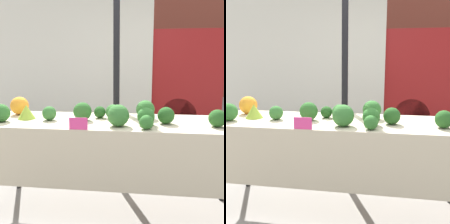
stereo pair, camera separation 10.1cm
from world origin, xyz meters
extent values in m
plane|color=gray|center=(0.00, 0.00, 0.00)|extent=(40.00, 40.00, 0.00)
cube|color=brown|center=(0.00, 9.04, 3.24)|extent=(16.00, 0.60, 6.48)
cylinder|color=black|center=(-0.03, 0.60, 1.11)|extent=(0.07, 0.07, 2.21)
cube|color=silver|center=(-1.45, 3.69, 1.48)|extent=(3.74, 1.82, 2.34)
cube|color=maroon|center=(1.09, 3.69, 1.16)|extent=(1.33, 1.68, 1.69)
cylinder|color=black|center=(0.96, 2.96, 0.35)|extent=(0.69, 0.22, 0.69)
cylinder|color=black|center=(0.96, 4.42, 0.35)|extent=(0.69, 0.22, 0.69)
cylinder|color=black|center=(-2.47, 2.96, 0.35)|extent=(0.69, 0.22, 0.69)
cylinder|color=black|center=(-2.47, 4.42, 0.35)|extent=(0.69, 0.22, 0.69)
cube|color=beige|center=(0.00, 0.00, 0.85)|extent=(2.30, 0.72, 0.03)
cube|color=beige|center=(0.00, -0.35, 0.60)|extent=(2.30, 0.01, 0.48)
cylinder|color=black|center=(-1.09, 0.30, 0.42)|extent=(0.05, 0.05, 0.84)
sphere|color=orange|center=(-0.95, 0.17, 0.96)|extent=(0.18, 0.18, 0.18)
cone|color=#93B238|center=(-0.80, -0.02, 0.93)|extent=(0.16, 0.16, 0.13)
sphere|color=#285B23|center=(-0.26, -0.02, 0.95)|extent=(0.17, 0.17, 0.17)
sphere|color=#23511E|center=(0.88, -0.12, 0.94)|extent=(0.14, 0.14, 0.14)
sphere|color=#336B2D|center=(0.08, -0.20, 0.96)|extent=(0.18, 0.18, 0.18)
sphere|color=#23511E|center=(-0.13, 0.11, 0.92)|extent=(0.11, 0.11, 0.11)
sphere|color=#2D6628|center=(-0.97, -0.16, 0.95)|extent=(0.16, 0.16, 0.16)
sphere|color=#336B2D|center=(-0.57, -0.05, 0.93)|extent=(0.13, 0.13, 0.13)
sphere|color=#2D6628|center=(0.30, -0.13, 0.94)|extent=(0.15, 0.15, 0.15)
sphere|color=#336B2D|center=(0.00, 0.07, 0.94)|extent=(0.14, 0.14, 0.14)
sphere|color=#23511E|center=(0.47, -0.06, 0.94)|extent=(0.14, 0.14, 0.14)
sphere|color=#2D6628|center=(0.31, -0.27, 0.92)|extent=(0.11, 0.11, 0.11)
sphere|color=#336B2D|center=(0.30, 0.13, 0.95)|extent=(0.17, 0.17, 0.17)
cube|color=#E53D84|center=(-0.22, -0.35, 0.92)|extent=(0.15, 0.01, 0.10)
camera|label=1|loc=(0.29, -2.28, 1.39)|focal=42.00mm
camera|label=2|loc=(0.39, -2.27, 1.39)|focal=42.00mm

